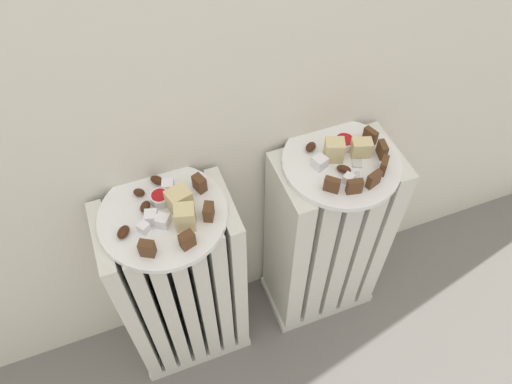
% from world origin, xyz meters
% --- Properties ---
extents(radiator_left, '(0.28, 0.17, 0.58)m').
position_xyz_m(radiator_left, '(-0.19, 0.28, 0.28)').
color(radiator_left, silver).
rests_on(radiator_left, ground_plane).
extents(radiator_right, '(0.28, 0.17, 0.58)m').
position_xyz_m(radiator_right, '(0.19, 0.28, 0.28)').
color(radiator_right, silver).
rests_on(radiator_right, ground_plane).
extents(plate_left, '(0.25, 0.25, 0.01)m').
position_xyz_m(plate_left, '(-0.19, 0.28, 0.58)').
color(plate_left, white).
rests_on(plate_left, radiator_left).
extents(plate_right, '(0.25, 0.25, 0.01)m').
position_xyz_m(plate_right, '(0.19, 0.28, 0.58)').
color(plate_right, white).
rests_on(plate_right, radiator_right).
extents(dark_cake_slice_left_0, '(0.03, 0.03, 0.03)m').
position_xyz_m(dark_cake_slice_left_0, '(-0.23, 0.20, 0.60)').
color(dark_cake_slice_left_0, '#56351E').
rests_on(dark_cake_slice_left_0, plate_left).
extents(dark_cake_slice_left_1, '(0.03, 0.02, 0.03)m').
position_xyz_m(dark_cake_slice_left_1, '(-0.16, 0.19, 0.60)').
color(dark_cake_slice_left_1, '#56351E').
rests_on(dark_cake_slice_left_1, plate_left).
extents(dark_cake_slice_left_2, '(0.03, 0.03, 0.03)m').
position_xyz_m(dark_cake_slice_left_2, '(-0.11, 0.24, 0.60)').
color(dark_cake_slice_left_2, '#56351E').
rests_on(dark_cake_slice_left_2, plate_left).
extents(dark_cake_slice_left_3, '(0.03, 0.03, 0.03)m').
position_xyz_m(dark_cake_slice_left_3, '(-0.11, 0.31, 0.60)').
color(dark_cake_slice_left_3, '#56351E').
rests_on(dark_cake_slice_left_3, plate_left).
extents(marble_cake_slice_left_0, '(0.05, 0.05, 0.05)m').
position_xyz_m(marble_cake_slice_left_0, '(-0.15, 0.28, 0.61)').
color(marble_cake_slice_left_0, beige).
rests_on(marble_cake_slice_left_0, plate_left).
extents(marble_cake_slice_left_1, '(0.04, 0.04, 0.05)m').
position_xyz_m(marble_cake_slice_left_1, '(-0.15, 0.24, 0.61)').
color(marble_cake_slice_left_1, beige).
rests_on(marble_cake_slice_left_1, plate_left).
extents(turkish_delight_left_0, '(0.03, 0.03, 0.02)m').
position_xyz_m(turkish_delight_left_0, '(-0.21, 0.27, 0.60)').
color(turkish_delight_left_0, white).
rests_on(turkish_delight_left_0, plate_left).
extents(turkish_delight_left_1, '(0.03, 0.03, 0.02)m').
position_xyz_m(turkish_delight_left_1, '(-0.16, 0.33, 0.60)').
color(turkish_delight_left_1, white).
rests_on(turkish_delight_left_1, plate_left).
extents(turkish_delight_left_2, '(0.03, 0.03, 0.02)m').
position_xyz_m(turkish_delight_left_2, '(-0.23, 0.25, 0.60)').
color(turkish_delight_left_2, white).
rests_on(turkish_delight_left_2, plate_left).
extents(turkish_delight_left_3, '(0.03, 0.03, 0.02)m').
position_xyz_m(turkish_delight_left_3, '(-0.19, 0.25, 0.60)').
color(turkish_delight_left_3, white).
rests_on(turkish_delight_left_3, plate_left).
extents(medjool_date_left_0, '(0.03, 0.02, 0.02)m').
position_xyz_m(medjool_date_left_0, '(-0.22, 0.34, 0.60)').
color(medjool_date_left_0, '#3D1E0F').
rests_on(medjool_date_left_0, plate_left).
extents(medjool_date_left_1, '(0.03, 0.03, 0.02)m').
position_xyz_m(medjool_date_left_1, '(-0.22, 0.30, 0.60)').
color(medjool_date_left_1, '#3D1E0F').
rests_on(medjool_date_left_1, plate_left).
extents(medjool_date_left_2, '(0.03, 0.04, 0.02)m').
position_xyz_m(medjool_date_left_2, '(-0.27, 0.26, 0.59)').
color(medjool_date_left_2, '#3D1E0F').
rests_on(medjool_date_left_2, plate_left).
extents(medjool_date_left_3, '(0.03, 0.03, 0.02)m').
position_xyz_m(medjool_date_left_3, '(-0.18, 0.36, 0.60)').
color(medjool_date_left_3, '#3D1E0F').
rests_on(medjool_date_left_3, plate_left).
extents(jam_bowl_left, '(0.04, 0.04, 0.02)m').
position_xyz_m(jam_bowl_left, '(-0.19, 0.31, 0.60)').
color(jam_bowl_left, white).
rests_on(jam_bowl_left, plate_left).
extents(dark_cake_slice_right_0, '(0.03, 0.03, 0.03)m').
position_xyz_m(dark_cake_slice_right_0, '(0.13, 0.22, 0.60)').
color(dark_cake_slice_right_0, '#56351E').
rests_on(dark_cake_slice_right_0, plate_right).
extents(dark_cake_slice_right_1, '(0.03, 0.02, 0.03)m').
position_xyz_m(dark_cake_slice_right_1, '(0.17, 0.20, 0.60)').
color(dark_cake_slice_right_1, '#56351E').
rests_on(dark_cake_slice_right_1, plate_right).
extents(dark_cake_slice_right_2, '(0.03, 0.02, 0.03)m').
position_xyz_m(dark_cake_slice_right_2, '(0.22, 0.20, 0.60)').
color(dark_cake_slice_right_2, '#56351E').
rests_on(dark_cake_slice_right_2, plate_right).
extents(dark_cake_slice_right_3, '(0.03, 0.03, 0.03)m').
position_xyz_m(dark_cake_slice_right_3, '(0.25, 0.23, 0.60)').
color(dark_cake_slice_right_3, '#56351E').
rests_on(dark_cake_slice_right_3, plate_right).
extents(dark_cake_slice_right_4, '(0.02, 0.03, 0.03)m').
position_xyz_m(dark_cake_slice_right_4, '(0.27, 0.26, 0.60)').
color(dark_cake_slice_right_4, '#56351E').
rests_on(dark_cake_slice_right_4, plate_right).
extents(dark_cake_slice_right_5, '(0.02, 0.03, 0.03)m').
position_xyz_m(dark_cake_slice_right_5, '(0.27, 0.31, 0.60)').
color(dark_cake_slice_right_5, '#56351E').
rests_on(dark_cake_slice_right_5, plate_right).
extents(marble_cake_slice_right_0, '(0.05, 0.04, 0.05)m').
position_xyz_m(marble_cake_slice_right_0, '(0.17, 0.29, 0.61)').
color(marble_cake_slice_right_0, beige).
rests_on(marble_cake_slice_right_0, plate_right).
extents(marble_cake_slice_right_1, '(0.05, 0.04, 0.04)m').
position_xyz_m(marble_cake_slice_right_1, '(0.23, 0.28, 0.61)').
color(marble_cake_slice_right_1, beige).
rests_on(marble_cake_slice_right_1, plate_right).
extents(turkish_delight_right_0, '(0.03, 0.03, 0.02)m').
position_xyz_m(turkish_delight_right_0, '(0.17, 0.22, 0.60)').
color(turkish_delight_right_0, white).
rests_on(turkish_delight_right_0, plate_right).
extents(turkish_delight_right_1, '(0.03, 0.03, 0.03)m').
position_xyz_m(turkish_delight_right_1, '(0.14, 0.28, 0.60)').
color(turkish_delight_right_1, white).
rests_on(turkish_delight_right_1, plate_right).
extents(medjool_date_right_0, '(0.03, 0.03, 0.02)m').
position_xyz_m(medjool_date_right_0, '(0.18, 0.25, 0.59)').
color(medjool_date_right_0, '#3D1E0F').
rests_on(medjool_date_right_0, plate_right).
extents(medjool_date_right_1, '(0.03, 0.03, 0.01)m').
position_xyz_m(medjool_date_right_1, '(0.14, 0.33, 0.59)').
color(medjool_date_right_1, '#3D1E0F').
rests_on(medjool_date_right_1, plate_right).
extents(jam_bowl_right, '(0.04, 0.04, 0.02)m').
position_xyz_m(jam_bowl_right, '(0.21, 0.32, 0.60)').
color(jam_bowl_right, white).
rests_on(jam_bowl_right, plate_right).
extents(fork, '(0.05, 0.09, 0.00)m').
position_xyz_m(fork, '(0.20, 0.24, 0.59)').
color(fork, silver).
rests_on(fork, plate_right).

